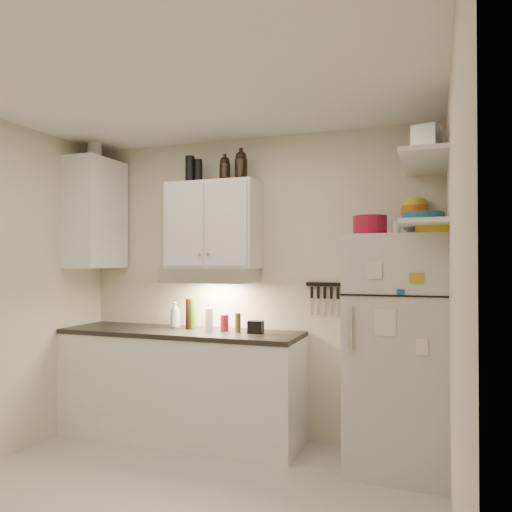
% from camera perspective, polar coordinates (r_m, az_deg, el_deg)
% --- Properties ---
extents(ceiling, '(3.20, 3.00, 0.02)m').
position_cam_1_polar(ceiling, '(3.22, -10.26, 19.40)').
color(ceiling, white).
rests_on(ceiling, ground).
extents(back_wall, '(3.20, 0.02, 2.60)m').
position_cam_1_polar(back_wall, '(4.40, -0.37, -3.36)').
color(back_wall, beige).
rests_on(back_wall, ground).
extents(right_wall, '(0.02, 3.00, 2.60)m').
position_cam_1_polar(right_wall, '(2.62, 21.87, -5.11)').
color(right_wall, beige).
rests_on(right_wall, ground).
extents(base_cabinet, '(2.10, 0.60, 0.88)m').
position_cam_1_polar(base_cabinet, '(4.47, -8.65, -14.48)').
color(base_cabinet, white).
rests_on(base_cabinet, floor).
extents(countertop, '(2.10, 0.62, 0.04)m').
position_cam_1_polar(countertop, '(4.38, -8.64, -8.62)').
color(countertop, black).
rests_on(countertop, base_cabinet).
extents(upper_cabinet, '(0.80, 0.33, 0.75)m').
position_cam_1_polar(upper_cabinet, '(4.36, -4.87, 3.52)').
color(upper_cabinet, white).
rests_on(upper_cabinet, back_wall).
extents(side_cabinet, '(0.33, 0.55, 1.00)m').
position_cam_1_polar(side_cabinet, '(4.85, -17.88, 4.61)').
color(side_cabinet, white).
rests_on(side_cabinet, left_wall).
extents(range_hood, '(0.76, 0.46, 0.12)m').
position_cam_1_polar(range_hood, '(4.29, -5.24, -2.23)').
color(range_hood, silver).
rests_on(range_hood, back_wall).
extents(fridge, '(0.70, 0.68, 1.70)m').
position_cam_1_polar(fridge, '(3.84, 15.81, -10.48)').
color(fridge, silver).
rests_on(fridge, floor).
extents(shelf_hi, '(0.30, 0.95, 0.03)m').
position_cam_1_polar(shelf_hi, '(3.71, 18.73, 10.16)').
color(shelf_hi, white).
rests_on(shelf_hi, right_wall).
extents(shelf_lo, '(0.30, 0.95, 0.03)m').
position_cam_1_polar(shelf_lo, '(3.65, 18.75, 3.36)').
color(shelf_lo, white).
rests_on(shelf_lo, right_wall).
extents(knife_strip, '(0.42, 0.02, 0.03)m').
position_cam_1_polar(knife_strip, '(4.18, 8.56, -3.22)').
color(knife_strip, black).
rests_on(knife_strip, back_wall).
extents(dutch_oven, '(0.31, 0.31, 0.14)m').
position_cam_1_polar(dutch_oven, '(3.75, 12.87, 3.41)').
color(dutch_oven, maroon).
rests_on(dutch_oven, fridge).
extents(book_stack, '(0.26, 0.30, 0.09)m').
position_cam_1_polar(book_stack, '(3.57, 19.88, 3.20)').
color(book_stack, gold).
rests_on(book_stack, fridge).
extents(spice_jar, '(0.07, 0.07, 0.10)m').
position_cam_1_polar(spice_jar, '(3.71, 15.75, 3.09)').
color(spice_jar, silver).
rests_on(spice_jar, fridge).
extents(stock_pot, '(0.35, 0.35, 0.20)m').
position_cam_1_polar(stock_pot, '(4.06, 19.88, 10.87)').
color(stock_pot, silver).
rests_on(stock_pot, shelf_hi).
extents(tin_a, '(0.19, 0.17, 0.18)m').
position_cam_1_polar(tin_a, '(3.68, 18.65, 11.89)').
color(tin_a, '#AAAAAD').
rests_on(tin_a, shelf_hi).
extents(tin_b, '(0.19, 0.19, 0.15)m').
position_cam_1_polar(tin_b, '(3.43, 18.94, 12.60)').
color(tin_b, '#AAAAAD').
rests_on(tin_b, shelf_hi).
extents(bowl_teal, '(0.26, 0.26, 0.10)m').
position_cam_1_polar(bowl_teal, '(4.00, 18.25, 3.96)').
color(bowl_teal, '#16517E').
rests_on(bowl_teal, shelf_lo).
extents(bowl_orange, '(0.21, 0.21, 0.06)m').
position_cam_1_polar(bowl_orange, '(4.08, 17.69, 5.05)').
color(bowl_orange, orange).
rests_on(bowl_orange, bowl_teal).
extents(bowl_yellow, '(0.16, 0.16, 0.05)m').
position_cam_1_polar(bowl_yellow, '(4.09, 17.69, 5.85)').
color(bowl_yellow, yellow).
rests_on(bowl_yellow, bowl_orange).
extents(plates, '(0.30, 0.30, 0.07)m').
position_cam_1_polar(plates, '(3.60, 18.66, 4.19)').
color(plates, '#16517E').
rests_on(plates, shelf_lo).
extents(growler_a, '(0.13, 0.13, 0.23)m').
position_cam_1_polar(growler_a, '(4.40, -3.58, 9.90)').
color(growler_a, black).
rests_on(growler_a, upper_cabinet).
extents(growler_b, '(0.12, 0.12, 0.26)m').
position_cam_1_polar(growler_b, '(4.32, -1.72, 10.30)').
color(growler_b, black).
rests_on(growler_b, upper_cabinet).
extents(thermos_a, '(0.08, 0.08, 0.21)m').
position_cam_1_polar(thermos_a, '(4.48, -6.62, 9.58)').
color(thermos_a, black).
rests_on(thermos_a, upper_cabinet).
extents(thermos_b, '(0.09, 0.09, 0.24)m').
position_cam_1_polar(thermos_b, '(4.50, -7.55, 9.75)').
color(thermos_b, black).
rests_on(thermos_b, upper_cabinet).
extents(side_jar, '(0.14, 0.14, 0.17)m').
position_cam_1_polar(side_jar, '(4.92, -17.96, 11.45)').
color(side_jar, silver).
rests_on(side_jar, side_cabinet).
extents(soap_bottle, '(0.11, 0.11, 0.26)m').
position_cam_1_polar(soap_bottle, '(4.51, -9.21, -6.48)').
color(soap_bottle, white).
rests_on(soap_bottle, countertop).
extents(pepper_mill, '(0.06, 0.06, 0.16)m').
position_cam_1_polar(pepper_mill, '(4.18, -2.09, -7.62)').
color(pepper_mill, brown).
rests_on(pepper_mill, countertop).
extents(oil_bottle, '(0.06, 0.06, 0.26)m').
position_cam_1_polar(oil_bottle, '(4.39, -7.25, -6.63)').
color(oil_bottle, '#3C6719').
rests_on(oil_bottle, countertop).
extents(vinegar_bottle, '(0.07, 0.07, 0.27)m').
position_cam_1_polar(vinegar_bottle, '(4.40, -7.69, -6.58)').
color(vinegar_bottle, black).
rests_on(vinegar_bottle, countertop).
extents(clear_bottle, '(0.07, 0.07, 0.20)m').
position_cam_1_polar(clear_bottle, '(4.25, -5.36, -7.26)').
color(clear_bottle, silver).
rests_on(clear_bottle, countertop).
extents(red_jar, '(0.09, 0.09, 0.14)m').
position_cam_1_polar(red_jar, '(4.25, -3.62, -7.65)').
color(red_jar, maroon).
rests_on(red_jar, countertop).
extents(caddy, '(0.12, 0.09, 0.10)m').
position_cam_1_polar(caddy, '(4.12, -0.04, -8.12)').
color(caddy, black).
rests_on(caddy, countertop).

